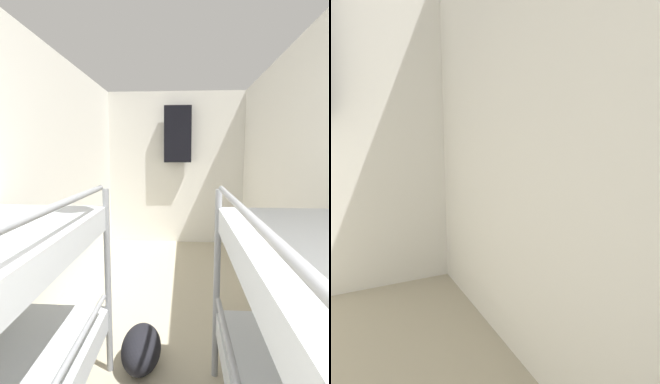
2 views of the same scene
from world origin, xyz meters
TOP-DOWN VIEW (x-y plane):
  - wall_left at (-1.15, 2.71)m, footprint 0.06×5.53m
  - wall_right at (1.15, 2.71)m, footprint 0.06×5.53m
  - wall_back at (0.00, 5.44)m, footprint 2.37×0.06m
  - duffel_bag at (-0.15, 2.35)m, footprint 0.28×0.45m
  - hanging_coat at (0.04, 5.29)m, footprint 0.44×0.12m

SIDE VIEW (x-z plane):
  - duffel_bag at x=-0.15m, z-range 0.00..0.28m
  - wall_left at x=-1.15m, z-range 0.00..2.52m
  - wall_right at x=1.15m, z-range 0.00..2.52m
  - wall_back at x=0.00m, z-range 0.00..2.52m
  - hanging_coat at x=0.04m, z-range 1.37..2.27m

